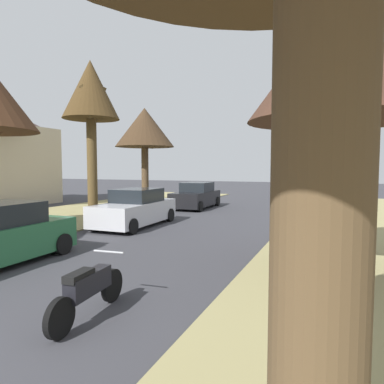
{
  "coord_description": "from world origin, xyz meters",
  "views": [
    {
      "loc": [
        5.6,
        -0.47,
        2.46
      ],
      "look_at": [
        1.26,
        9.77,
        1.68
      ],
      "focal_mm": 31.92,
      "sensor_mm": 36.0,
      "label": 1
    }
  ],
  "objects_px": {
    "street_tree_right_mid_a": "(339,60)",
    "stop_sign_far": "(287,176)",
    "street_tree_left_mid_b": "(91,94)",
    "parked_sedan_silver": "(135,209)",
    "parked_motorcycle": "(88,289)",
    "parked_sedan_black": "(196,196)",
    "street_tree_left_far": "(145,128)"
  },
  "relations": [
    {
      "from": "street_tree_left_mid_b",
      "to": "parked_sedan_silver",
      "type": "height_order",
      "value": "street_tree_left_mid_b"
    },
    {
      "from": "parked_motorcycle",
      "to": "street_tree_right_mid_a",
      "type": "bearing_deg",
      "value": 48.85
    },
    {
      "from": "parked_sedan_black",
      "to": "parked_motorcycle",
      "type": "bearing_deg",
      "value": -74.19
    },
    {
      "from": "stop_sign_far",
      "to": "parked_sedan_black",
      "type": "relative_size",
      "value": 0.66
    },
    {
      "from": "street_tree_left_far",
      "to": "parked_sedan_silver",
      "type": "height_order",
      "value": "street_tree_left_far"
    },
    {
      "from": "stop_sign_far",
      "to": "street_tree_left_far",
      "type": "height_order",
      "value": "street_tree_left_far"
    },
    {
      "from": "street_tree_right_mid_a",
      "to": "parked_sedan_silver",
      "type": "xyz_separation_m",
      "value": [
        -7.84,
        3.78,
        -4.17
      ]
    },
    {
      "from": "stop_sign_far",
      "to": "street_tree_left_far",
      "type": "xyz_separation_m",
      "value": [
        -10.41,
        7.49,
        2.95
      ]
    },
    {
      "from": "street_tree_right_mid_a",
      "to": "street_tree_left_far",
      "type": "xyz_separation_m",
      "value": [
        -12.02,
        11.61,
        0.24
      ]
    },
    {
      "from": "parked_sedan_silver",
      "to": "parked_sedan_black",
      "type": "distance_m",
      "value": 7.06
    },
    {
      "from": "parked_sedan_silver",
      "to": "parked_sedan_black",
      "type": "height_order",
      "value": "same"
    },
    {
      "from": "street_tree_left_mid_b",
      "to": "parked_sedan_black",
      "type": "xyz_separation_m",
      "value": [
        3.62,
        5.26,
        -5.5
      ]
    },
    {
      "from": "street_tree_left_far",
      "to": "parked_sedan_black",
      "type": "xyz_separation_m",
      "value": [
        4.08,
        -0.77,
        -4.41
      ]
    },
    {
      "from": "stop_sign_far",
      "to": "street_tree_left_far",
      "type": "relative_size",
      "value": 0.46
    },
    {
      "from": "street_tree_left_mid_b",
      "to": "parked_motorcycle",
      "type": "bearing_deg",
      "value": -51.16
    },
    {
      "from": "stop_sign_far",
      "to": "parked_sedan_black",
      "type": "distance_m",
      "value": 9.34
    },
    {
      "from": "parked_sedan_silver",
      "to": "parked_motorcycle",
      "type": "relative_size",
      "value": 2.17
    },
    {
      "from": "stop_sign_far",
      "to": "parked_sedan_silver",
      "type": "relative_size",
      "value": 0.66
    },
    {
      "from": "street_tree_left_mid_b",
      "to": "parked_sedan_black",
      "type": "bearing_deg",
      "value": 55.49
    },
    {
      "from": "street_tree_right_mid_a",
      "to": "stop_sign_far",
      "type": "bearing_deg",
      "value": 111.42
    },
    {
      "from": "stop_sign_far",
      "to": "street_tree_left_mid_b",
      "type": "bearing_deg",
      "value": 171.63
    },
    {
      "from": "parked_sedan_black",
      "to": "parked_motorcycle",
      "type": "xyz_separation_m",
      "value": [
        4.26,
        -15.05,
        -0.24
      ]
    },
    {
      "from": "stop_sign_far",
      "to": "parked_motorcycle",
      "type": "relative_size",
      "value": 1.44
    },
    {
      "from": "street_tree_left_far",
      "to": "parked_sedan_silver",
      "type": "distance_m",
      "value": 9.91
    },
    {
      "from": "street_tree_right_mid_a",
      "to": "parked_motorcycle",
      "type": "distance_m",
      "value": 7.12
    },
    {
      "from": "stop_sign_far",
      "to": "street_tree_right_mid_a",
      "type": "height_order",
      "value": "street_tree_right_mid_a"
    },
    {
      "from": "street_tree_left_far",
      "to": "parked_motorcycle",
      "type": "bearing_deg",
      "value": -62.18
    },
    {
      "from": "stop_sign_far",
      "to": "street_tree_left_mid_b",
      "type": "distance_m",
      "value": 10.83
    },
    {
      "from": "parked_sedan_silver",
      "to": "parked_motorcycle",
      "type": "height_order",
      "value": "parked_sedan_silver"
    },
    {
      "from": "parked_sedan_black",
      "to": "stop_sign_far",
      "type": "bearing_deg",
      "value": -46.77
    },
    {
      "from": "parked_sedan_black",
      "to": "parked_motorcycle",
      "type": "height_order",
      "value": "parked_sedan_black"
    },
    {
      "from": "street_tree_left_mid_b",
      "to": "parked_sedan_black",
      "type": "height_order",
      "value": "street_tree_left_mid_b"
    }
  ]
}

